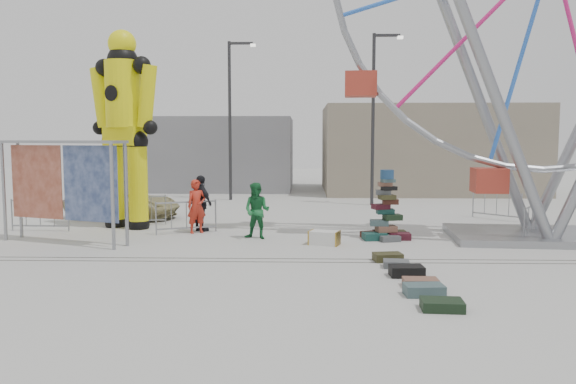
{
  "coord_description": "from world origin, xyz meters",
  "views": [
    {
      "loc": [
        -0.26,
        -13.59,
        3.2
      ],
      "look_at": [
        -0.7,
        2.45,
        1.64
      ],
      "focal_mm": 35.0,
      "sensor_mm": 36.0,
      "label": 1
    }
  ],
  "objects_px": {
    "banner_scaffold": "(62,166)",
    "parked_suv": "(124,203)",
    "barricade_wheel_front": "(532,222)",
    "barricade_dummy_b": "(137,211)",
    "barricade_dummy_c": "(186,217)",
    "pedestrian_green": "(257,211)",
    "barricade_dummy_a": "(40,215)",
    "barricade_wheel_back": "(497,205)",
    "lamp_post_left": "(232,112)",
    "lamp_post_right": "(375,110)",
    "crash_test_dummy": "(124,122)",
    "steamer_trunk": "(324,238)",
    "pedestrian_black": "(201,203)",
    "pedestrian_red": "(197,206)",
    "suitcase_tower": "(386,220)"
  },
  "relations": [
    {
      "from": "steamer_trunk",
      "to": "barricade_wheel_front",
      "type": "xyz_separation_m",
      "value": [
        6.61,
        1.17,
        0.34
      ]
    },
    {
      "from": "lamp_post_right",
      "to": "barricade_dummy_b",
      "type": "relative_size",
      "value": 4.0
    },
    {
      "from": "banner_scaffold",
      "to": "pedestrian_green",
      "type": "xyz_separation_m",
      "value": [
        5.78,
        0.91,
        -1.45
      ]
    },
    {
      "from": "pedestrian_red",
      "to": "lamp_post_left",
      "type": "bearing_deg",
      "value": 61.28
    },
    {
      "from": "barricade_wheel_front",
      "to": "parked_suv",
      "type": "xyz_separation_m",
      "value": [
        -14.39,
        4.18,
        0.07
      ]
    },
    {
      "from": "crash_test_dummy",
      "to": "barricade_dummy_c",
      "type": "xyz_separation_m",
      "value": [
        2.35,
        -1.07,
        -3.2
      ]
    },
    {
      "from": "lamp_post_left",
      "to": "parked_suv",
      "type": "height_order",
      "value": "lamp_post_left"
    },
    {
      "from": "barricade_wheel_front",
      "to": "pedestrian_green",
      "type": "height_order",
      "value": "pedestrian_green"
    },
    {
      "from": "barricade_dummy_a",
      "to": "lamp_post_left",
      "type": "bearing_deg",
      "value": 63.42
    },
    {
      "from": "lamp_post_right",
      "to": "barricade_dummy_a",
      "type": "bearing_deg",
      "value": -147.81
    },
    {
      "from": "barricade_dummy_c",
      "to": "lamp_post_left",
      "type": "bearing_deg",
      "value": 66.58
    },
    {
      "from": "barricade_dummy_b",
      "to": "barricade_dummy_c",
      "type": "relative_size",
      "value": 1.0
    },
    {
      "from": "banner_scaffold",
      "to": "pedestrian_red",
      "type": "xyz_separation_m",
      "value": [
        3.68,
        1.91,
        -1.44
      ]
    },
    {
      "from": "barricade_dummy_b",
      "to": "barricade_wheel_back",
      "type": "xyz_separation_m",
      "value": [
        13.61,
        1.91,
        0.0
      ]
    },
    {
      "from": "steamer_trunk",
      "to": "barricade_dummy_a",
      "type": "height_order",
      "value": "barricade_dummy_a"
    },
    {
      "from": "lamp_post_right",
      "to": "suitcase_tower",
      "type": "height_order",
      "value": "lamp_post_right"
    },
    {
      "from": "barricade_dummy_a",
      "to": "barricade_wheel_back",
      "type": "bearing_deg",
      "value": 13.09
    },
    {
      "from": "lamp_post_right",
      "to": "pedestrian_red",
      "type": "xyz_separation_m",
      "value": [
        -6.92,
        -8.05,
        -3.58
      ]
    },
    {
      "from": "barricade_dummy_a",
      "to": "pedestrian_green",
      "type": "distance_m",
      "value": 7.67
    },
    {
      "from": "lamp_post_right",
      "to": "crash_test_dummy",
      "type": "relative_size",
      "value": 1.12
    },
    {
      "from": "lamp_post_right",
      "to": "parked_suv",
      "type": "relative_size",
      "value": 1.79
    },
    {
      "from": "barricade_dummy_c",
      "to": "barricade_wheel_front",
      "type": "height_order",
      "value": "same"
    },
    {
      "from": "barricade_wheel_front",
      "to": "pedestrian_red",
      "type": "xyz_separation_m",
      "value": [
        -10.81,
        0.78,
        0.35
      ]
    },
    {
      "from": "pedestrian_black",
      "to": "steamer_trunk",
      "type": "bearing_deg",
      "value": -165.5
    },
    {
      "from": "barricade_dummy_c",
      "to": "barricade_wheel_front",
      "type": "bearing_deg",
      "value": -25.68
    },
    {
      "from": "parked_suv",
      "to": "crash_test_dummy",
      "type": "bearing_deg",
      "value": -146.31
    },
    {
      "from": "barricade_dummy_c",
      "to": "pedestrian_red",
      "type": "height_order",
      "value": "pedestrian_red"
    },
    {
      "from": "barricade_dummy_b",
      "to": "parked_suv",
      "type": "distance_m",
      "value": 2.16
    },
    {
      "from": "barricade_dummy_a",
      "to": "steamer_trunk",
      "type": "bearing_deg",
      "value": -10.67
    },
    {
      "from": "crash_test_dummy",
      "to": "steamer_trunk",
      "type": "bearing_deg",
      "value": -1.31
    },
    {
      "from": "crash_test_dummy",
      "to": "banner_scaffold",
      "type": "xyz_separation_m",
      "value": [
        -0.98,
        -2.93,
        -1.41
      ]
    },
    {
      "from": "lamp_post_left",
      "to": "barricade_wheel_back",
      "type": "distance_m",
      "value": 13.59
    },
    {
      "from": "steamer_trunk",
      "to": "barricade_wheel_front",
      "type": "distance_m",
      "value": 6.72
    },
    {
      "from": "banner_scaffold",
      "to": "barricade_wheel_front",
      "type": "distance_m",
      "value": 14.64
    },
    {
      "from": "parked_suv",
      "to": "pedestrian_red",
      "type": "bearing_deg",
      "value": -120.11
    },
    {
      "from": "lamp_post_left",
      "to": "steamer_trunk",
      "type": "distance_m",
      "value": 13.44
    },
    {
      "from": "crash_test_dummy",
      "to": "barricade_dummy_a",
      "type": "relative_size",
      "value": 3.56
    },
    {
      "from": "steamer_trunk",
      "to": "barricade_dummy_c",
      "type": "distance_m",
      "value": 4.94
    },
    {
      "from": "suitcase_tower",
      "to": "steamer_trunk",
      "type": "bearing_deg",
      "value": -159.23
    },
    {
      "from": "lamp_post_left",
      "to": "banner_scaffold",
      "type": "bearing_deg",
      "value": -106.75
    },
    {
      "from": "lamp_post_left",
      "to": "barricade_wheel_back",
      "type": "height_order",
      "value": "lamp_post_left"
    },
    {
      "from": "barricade_wheel_front",
      "to": "suitcase_tower",
      "type": "bearing_deg",
      "value": 126.21
    },
    {
      "from": "suitcase_tower",
      "to": "crash_test_dummy",
      "type": "xyz_separation_m",
      "value": [
        -8.88,
        1.94,
        3.14
      ]
    },
    {
      "from": "banner_scaffold",
      "to": "parked_suv",
      "type": "relative_size",
      "value": 0.96
    },
    {
      "from": "barricade_dummy_a",
      "to": "barricade_wheel_front",
      "type": "height_order",
      "value": "same"
    },
    {
      "from": "barricade_dummy_c",
      "to": "banner_scaffold",
      "type": "bearing_deg",
      "value": -172.74
    },
    {
      "from": "lamp_post_right",
      "to": "barricade_wheel_back",
      "type": "distance_m",
      "value": 7.37
    },
    {
      "from": "steamer_trunk",
      "to": "lamp_post_right",
      "type": "bearing_deg",
      "value": 93.37
    },
    {
      "from": "barricade_dummy_b",
      "to": "barricade_wheel_back",
      "type": "bearing_deg",
      "value": -8.05
    },
    {
      "from": "pedestrian_red",
      "to": "parked_suv",
      "type": "relative_size",
      "value": 0.4
    }
  ]
}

